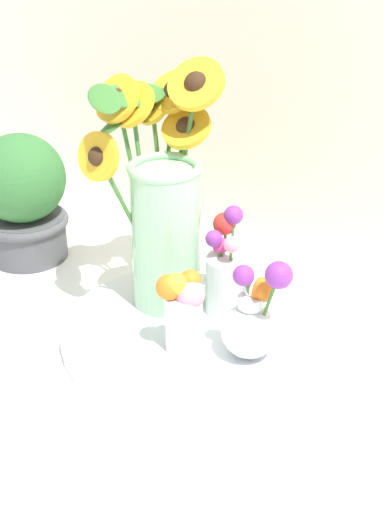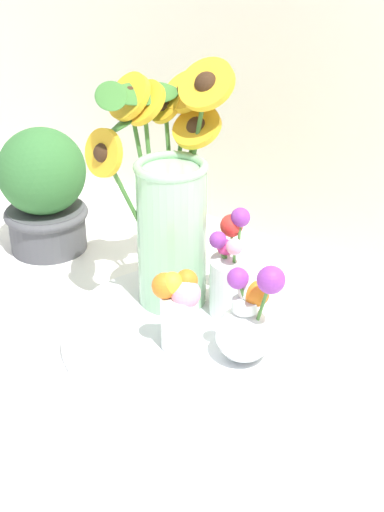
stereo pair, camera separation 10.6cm
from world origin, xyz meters
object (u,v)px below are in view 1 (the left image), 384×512
(potted_plant, at_px, (23,197))
(vase_small_back, at_px, (229,274))
(serving_tray, at_px, (192,332))
(vase_small_center, at_px, (183,307))
(vase_bulb_right, at_px, (252,319))
(mason_jar_sunflowers, at_px, (162,206))

(potted_plant, bearing_deg, vase_small_back, 3.29)
(serving_tray, relative_size, vase_small_center, 3.18)
(vase_small_center, xyz_separation_m, vase_bulb_right, (0.09, 0.04, -0.01))
(vase_small_center, distance_m, vase_small_back, 0.13)
(potted_plant, bearing_deg, serving_tray, -8.05)
(mason_jar_sunflowers, distance_m, vase_bulb_right, 0.24)
(vase_small_center, relative_size, vase_bulb_right, 0.76)
(vase_small_back, bearing_deg, potted_plant, -176.71)
(serving_tray, bearing_deg, vase_small_back, 76.93)
(mason_jar_sunflowers, height_order, vase_small_center, mason_jar_sunflowers)
(vase_bulb_right, bearing_deg, mason_jar_sunflowers, 161.64)
(vase_small_center, relative_size, potted_plant, 0.54)
(mason_jar_sunflowers, height_order, potted_plant, mason_jar_sunflowers)
(mason_jar_sunflowers, xyz_separation_m, vase_small_center, (0.11, -0.11, -0.10))
(vase_bulb_right, distance_m, potted_plant, 0.52)
(vase_small_center, bearing_deg, mason_jar_sunflowers, 135.47)
(serving_tray, relative_size, vase_bulb_right, 2.40)
(serving_tray, relative_size, mason_jar_sunflowers, 1.06)
(mason_jar_sunflowers, bearing_deg, potted_plant, 179.47)
(serving_tray, distance_m, potted_plant, 0.43)
(mason_jar_sunflowers, distance_m, vase_small_back, 0.15)
(vase_small_center, relative_size, vase_small_back, 0.78)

